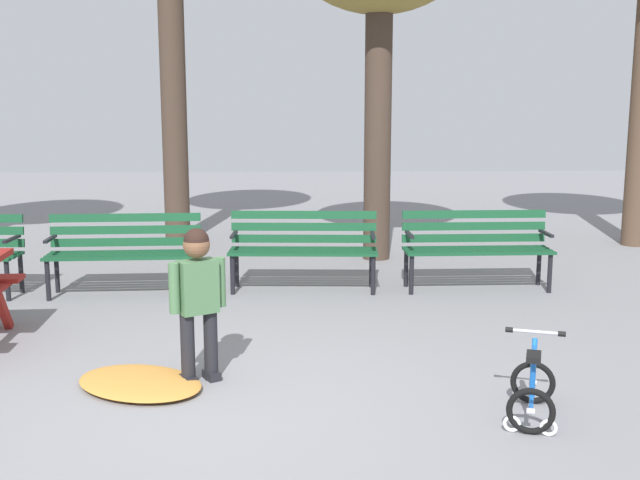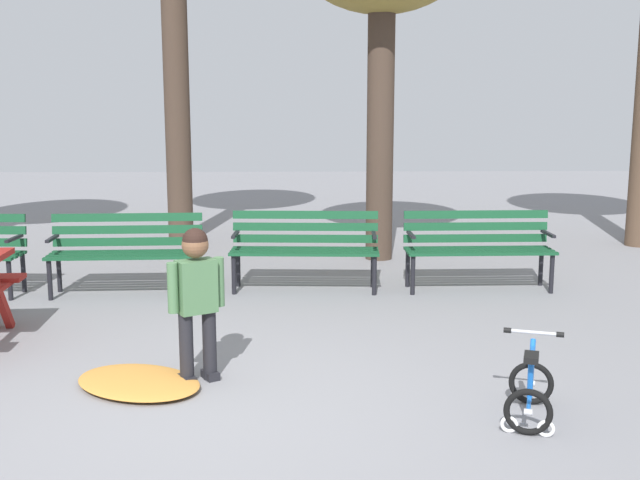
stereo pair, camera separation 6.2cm
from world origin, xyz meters
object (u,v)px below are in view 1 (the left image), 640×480
Objects in this scene: park_bench_far_right at (476,243)px; kids_bicycle at (532,389)px; child_standing at (198,292)px; park_bench_right at (303,243)px; park_bench_left at (125,247)px.

kids_bicycle is at bearing -97.22° from park_bench_far_right.
child_standing is at bearing 161.44° from kids_bicycle.
kids_bicycle is at bearing -68.17° from park_bench_right.
child_standing is 2.41m from kids_bicycle.
park_bench_right is 3.89m from kids_bicycle.
park_bench_left reaches higher than kids_bicycle.
park_bench_left is 2.58× the size of kids_bicycle.
park_bench_far_right is at bearing 46.44° from child_standing.
park_bench_right is 1.41× the size of child_standing.
park_bench_right is 2.96m from child_standing.
child_standing reaches higher than park_bench_left.
park_bench_left and park_bench_far_right have the same top height.
park_bench_left and park_bench_right have the same top height.
child_standing is at bearing -67.61° from park_bench_left.
park_bench_right is at bearing 111.83° from kids_bicycle.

